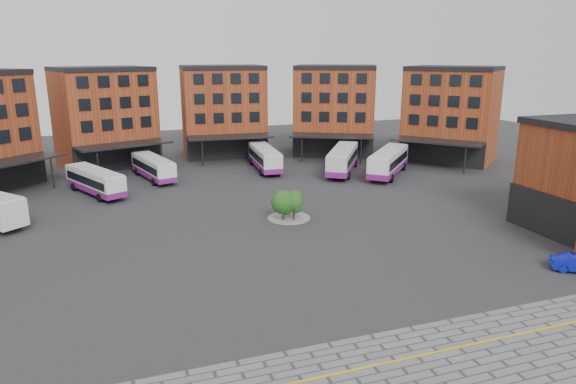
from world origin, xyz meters
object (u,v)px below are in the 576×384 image
object	(u,v)px
bus_b	(95,181)
bus_c	(153,167)
tree_island	(289,204)
bus_f	(389,162)
bus_e	(343,159)
bus_d	(265,158)

from	to	relation	value
bus_b	bus_c	size ratio (longest dim) A/B	0.99
tree_island	bus_f	xyz separation A→B (m)	(19.64, 14.14, 0.21)
bus_e	bus_f	distance (m)	6.44
bus_d	bus_b	bearing A→B (deg)	-160.26
bus_c	bus_d	distance (m)	15.91
bus_b	bus_c	distance (m)	9.19
bus_c	bus_f	size ratio (longest dim) A/B	0.99
tree_island	bus_c	bearing A→B (deg)	117.14
tree_island	bus_d	size ratio (longest dim) A/B	0.37
tree_island	bus_e	distance (m)	22.82
bus_e	bus_f	xyz separation A→B (m)	(5.32, -3.62, 0.01)
bus_e	bus_f	bearing A→B (deg)	-1.27
bus_e	bus_d	bearing A→B (deg)	-175.71
tree_island	bus_d	bearing A→B (deg)	79.34
bus_c	bus_d	xyz separation A→B (m)	(15.89, 0.73, 0.12)
bus_b	bus_c	world-z (taller)	bus_b
bus_e	tree_island	bearing A→B (deg)	-95.91
bus_e	bus_f	world-z (taller)	bus_f
tree_island	bus_d	xyz separation A→B (m)	(4.37, 23.20, 0.05)
tree_island	bus_b	xyz separation A→B (m)	(-18.80, 16.87, -0.05)
bus_f	bus_e	bearing A→B (deg)	-171.46
bus_b	bus_f	distance (m)	38.54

